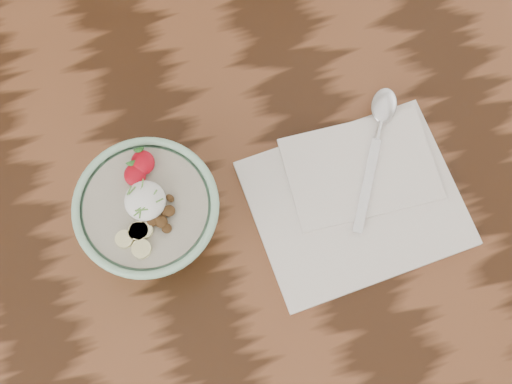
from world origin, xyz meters
TOP-DOWN VIEW (x-y plane):
  - table at (0.00, 0.00)cm, footprint 160.00×90.00cm
  - breakfast_bowl at (-2.33, 6.04)cm, footprint 17.14×17.14cm
  - napkin at (23.41, 2.02)cm, footprint 26.95×22.21cm
  - spoon at (29.28, 9.92)cm, footprint 12.46×18.57cm

SIDE VIEW (x-z plane):
  - table at x=0.00cm, z-range 28.20..103.20cm
  - napkin at x=23.41cm, z-range 74.87..76.47cm
  - spoon at x=29.28cm, z-range 76.51..77.57cm
  - breakfast_bowl at x=-2.33cm, z-range 75.04..86.54cm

